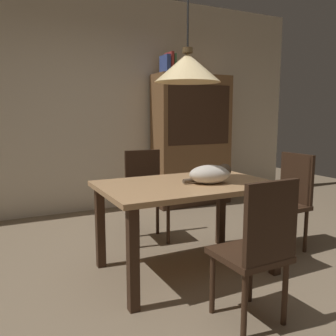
# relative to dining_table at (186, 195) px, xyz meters

# --- Properties ---
(ground) EXTENTS (10.00, 10.00, 0.00)m
(ground) POSITION_rel_dining_table_xyz_m (-0.12, -0.36, -0.65)
(ground) COLOR #847056
(back_wall) EXTENTS (6.40, 0.10, 2.90)m
(back_wall) POSITION_rel_dining_table_xyz_m (-0.12, 2.29, 0.80)
(back_wall) COLOR beige
(back_wall) RESTS_ON ground
(dining_table) EXTENTS (1.40, 0.90, 0.75)m
(dining_table) POSITION_rel_dining_table_xyz_m (0.00, 0.00, 0.00)
(dining_table) COLOR tan
(dining_table) RESTS_ON ground
(chair_far_back) EXTENTS (0.43, 0.43, 0.93)m
(chair_far_back) POSITION_rel_dining_table_xyz_m (0.01, 0.88, -0.14)
(chair_far_back) COLOR #382316
(chair_far_back) RESTS_ON ground
(chair_right_side) EXTENTS (0.41, 0.41, 0.93)m
(chair_right_side) POSITION_rel_dining_table_xyz_m (1.13, 0.00, -0.14)
(chair_right_side) COLOR #382316
(chair_right_side) RESTS_ON ground
(chair_near_front) EXTENTS (0.41, 0.41, 0.93)m
(chair_near_front) POSITION_rel_dining_table_xyz_m (0.00, -0.88, -0.14)
(chair_near_front) COLOR #382316
(chair_near_front) RESTS_ON ground
(cat_sleeping) EXTENTS (0.40, 0.29, 0.16)m
(cat_sleeping) POSITION_rel_dining_table_xyz_m (0.17, -0.11, 0.18)
(cat_sleeping) COLOR beige
(cat_sleeping) RESTS_ON dining_table
(pendant_lamp) EXTENTS (0.52, 0.52, 1.30)m
(pendant_lamp) POSITION_rel_dining_table_xyz_m (0.00, 0.00, 1.01)
(pendant_lamp) COLOR beige
(hutch_bookcase) EXTENTS (1.12, 0.45, 1.85)m
(hutch_bookcase) POSITION_rel_dining_table_xyz_m (1.18, 1.96, 0.24)
(hutch_bookcase) COLOR brown
(hutch_bookcase) RESTS_ON ground
(book_blue_wide) EXTENTS (0.06, 0.24, 0.24)m
(book_blue_wide) POSITION_rel_dining_table_xyz_m (0.76, 1.96, 1.32)
(book_blue_wide) COLOR #384C93
(book_blue_wide) RESTS_ON hutch_bookcase
(book_red_tall) EXTENTS (0.04, 0.22, 0.28)m
(book_red_tall) POSITION_rel_dining_table_xyz_m (0.82, 1.96, 1.34)
(book_red_tall) COLOR #B73833
(book_red_tall) RESTS_ON hutch_bookcase
(book_green_slim) EXTENTS (0.03, 0.20, 0.26)m
(book_green_slim) POSITION_rel_dining_table_xyz_m (0.87, 1.96, 1.33)
(book_green_slim) COLOR #427A4C
(book_green_slim) RESTS_ON hutch_bookcase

